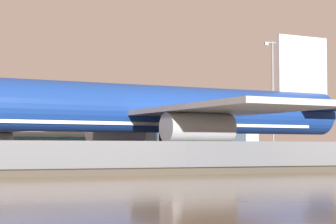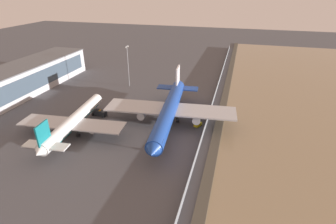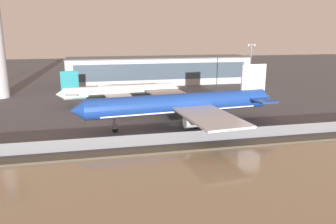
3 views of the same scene
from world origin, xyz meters
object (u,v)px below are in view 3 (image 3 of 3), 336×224
(passenger_jet_white_teal, at_px, (119,92))
(baggage_tug, at_px, (201,134))
(ops_van, at_px, (161,101))
(apron_light_mast_apron_west, at_px, (250,68))
(cargo_jet_blue, at_px, (183,104))

(passenger_jet_white_teal, bearing_deg, baggage_tug, -68.07)
(ops_van, bearing_deg, baggage_tug, -87.18)
(passenger_jet_white_teal, distance_m, apron_light_mast_apron_west, 49.42)
(baggage_tug, relative_size, ops_van, 0.66)
(baggage_tug, xyz_separation_m, ops_van, (-1.91, 38.85, 0.47))
(cargo_jet_blue, relative_size, baggage_tug, 15.81)
(baggage_tug, xyz_separation_m, apron_light_mast_apron_west, (32.52, 41.16, 10.81))
(baggage_tug, bearing_deg, cargo_jet_blue, 99.17)
(ops_van, xyz_separation_m, apron_light_mast_apron_west, (34.43, 2.31, 10.33))
(cargo_jet_blue, height_order, ops_van, cargo_jet_blue)
(cargo_jet_blue, relative_size, apron_light_mast_apron_west, 2.74)
(apron_light_mast_apron_west, bearing_deg, ops_van, -176.16)
(cargo_jet_blue, relative_size, passenger_jet_white_teal, 1.31)
(cargo_jet_blue, height_order, apron_light_mast_apron_west, apron_light_mast_apron_west)
(ops_van, distance_m, apron_light_mast_apron_west, 36.02)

